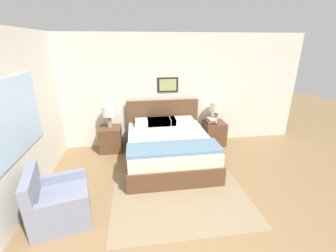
{
  "coord_description": "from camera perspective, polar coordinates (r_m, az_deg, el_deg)",
  "views": [
    {
      "loc": [
        -0.57,
        -2.07,
        2.38
      ],
      "look_at": [
        -0.01,
        1.72,
        0.96
      ],
      "focal_mm": 24.0,
      "sensor_mm": 36.0,
      "label": 1
    }
  ],
  "objects": [
    {
      "name": "book_hardcover_middle",
      "position": [
        5.47,
        10.96,
        1.22
      ],
      "size": [
        0.22,
        0.26,
        0.03
      ],
      "rotation": [
        0.0,
        0.0,
        -0.07
      ],
      "color": "beige",
      "rests_on": "book_thick_bottom"
    },
    {
      "name": "table_lamp_by_door",
      "position": [
        5.48,
        12.17,
        4.51
      ],
      "size": [
        0.29,
        0.29,
        0.49
      ],
      "color": "gray",
      "rests_on": "nightstand_by_door"
    },
    {
      "name": "armchair",
      "position": [
        3.67,
        -26.22,
        -17.11
      ],
      "size": [
        0.91,
        0.94,
        0.8
      ],
      "rotation": [
        0.0,
        0.0,
        -1.33
      ],
      "color": "gray",
      "rests_on": "ground_plane"
    },
    {
      "name": "wall_left",
      "position": [
        4.15,
        -32.54,
        2.09
      ],
      "size": [
        0.08,
        5.53,
        2.6
      ],
      "color": "beige",
      "rests_on": "ground_plane"
    },
    {
      "name": "ground_plane",
      "position": [
        3.2,
        5.33,
        -27.69
      ],
      "size": [
        16.0,
        16.0,
        0.0
      ],
      "primitive_type": "plane",
      "color": "olive"
    },
    {
      "name": "book_thick_bottom",
      "position": [
        5.48,
        10.94,
        0.92
      ],
      "size": [
        0.21,
        0.24,
        0.04
      ],
      "rotation": [
        0.0,
        0.0,
        -0.04
      ],
      "color": "#232328",
      "rests_on": "nightstand_by_door"
    },
    {
      "name": "table_lamp_near_window",
      "position": [
        5.18,
        -14.87,
        3.36
      ],
      "size": [
        0.29,
        0.29,
        0.49
      ],
      "color": "gray",
      "rests_on": "nightstand_near_window"
    },
    {
      "name": "nightstand_by_door",
      "position": [
        5.66,
        11.64,
        -1.77
      ],
      "size": [
        0.49,
        0.5,
        0.57
      ],
      "color": "brown",
      "rests_on": "ground_plane"
    },
    {
      "name": "area_rug_main",
      "position": [
        3.87,
        3.16,
        -17.49
      ],
      "size": [
        2.21,
        1.75,
        0.01
      ],
      "color": "#897556",
      "rests_on": "ground_plane"
    },
    {
      "name": "book_slim_near_top",
      "position": [
        5.45,
        11.01,
        1.82
      ],
      "size": [
        0.18,
        0.23,
        0.04
      ],
      "rotation": [
        0.0,
        0.0,
        0.15
      ],
      "color": "silver",
      "rests_on": "book_novel_upper"
    },
    {
      "name": "book_novel_upper",
      "position": [
        5.46,
        10.98,
        1.49
      ],
      "size": [
        0.2,
        0.3,
        0.03
      ],
      "rotation": [
        0.0,
        0.0,
        -0.16
      ],
      "color": "#B7332D",
      "rests_on": "book_hardcover_middle"
    },
    {
      "name": "nightstand_near_window",
      "position": [
        5.37,
        -14.34,
        -3.22
      ],
      "size": [
        0.49,
        0.5,
        0.57
      ],
      "color": "brown",
      "rests_on": "ground_plane"
    },
    {
      "name": "bed",
      "position": [
        4.7,
        0.13,
        -5.44
      ],
      "size": [
        1.7,
        1.98,
        1.11
      ],
      "color": "brown",
      "rests_on": "ground_plane"
    },
    {
      "name": "wall_back",
      "position": [
        5.37,
        -2.12,
        8.78
      ],
      "size": [
        6.93,
        0.09,
        2.6
      ],
      "color": "beige",
      "rests_on": "ground_plane"
    }
  ]
}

